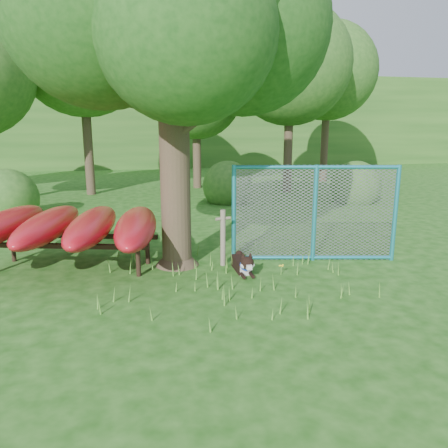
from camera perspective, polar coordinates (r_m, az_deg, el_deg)
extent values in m
plane|color=#174A0E|center=(6.99, 0.46, -10.25)|extent=(80.00, 80.00, 0.00)
cylinder|color=#3C2E20|center=(8.42, -6.48, 9.47)|extent=(0.73, 0.73, 4.52)
cone|color=#3C2E20|center=(8.78, -6.15, -3.90)|extent=(1.09, 1.09, 0.45)
sphere|color=#194A15|center=(8.96, 2.63, 24.26)|extent=(3.25, 3.25, 3.25)
sphere|color=#194A15|center=(8.62, -15.99, 25.52)|extent=(3.44, 3.44, 3.44)
sphere|color=#194A15|center=(7.40, -5.02, 23.84)|extent=(2.89, 2.89, 2.89)
cylinder|color=#3C2E20|center=(8.32, -2.82, 13.86)|extent=(1.28, 0.22, 0.96)
cylinder|color=#3C2E20|center=(8.71, -9.42, 16.04)|extent=(0.82, 0.88, 0.92)
cylinder|color=#6F6353|center=(8.61, -0.14, -1.83)|extent=(0.12, 0.12, 1.13)
cylinder|color=#6F6353|center=(8.52, -0.14, 0.71)|extent=(0.31, 0.12, 0.06)
cylinder|color=black|center=(8.22, -11.14, -4.93)|extent=(0.11, 0.11, 0.54)
cylinder|color=black|center=(9.93, -25.83, -2.92)|extent=(0.11, 0.11, 0.54)
cylinder|color=black|center=(8.92, -9.96, -3.48)|extent=(0.11, 0.11, 0.54)
cube|color=black|center=(8.59, -20.27, -2.71)|extent=(3.12, 0.94, 0.09)
cube|color=black|center=(9.26, -18.45, -1.49)|extent=(3.12, 0.94, 0.09)
ellipsoid|color=red|center=(9.43, -26.69, -0.09)|extent=(1.37, 3.30, 0.51)
ellipsoid|color=red|center=(9.03, -21.98, -0.16)|extent=(1.26, 3.29, 0.51)
ellipsoid|color=red|center=(8.70, -16.86, -0.24)|extent=(1.16, 3.28, 0.51)
ellipsoid|color=red|center=(8.44, -11.39, -0.32)|extent=(1.05, 3.27, 0.51)
cube|color=black|center=(8.46, 2.24, -5.27)|extent=(0.25, 0.66, 0.23)
cube|color=silver|center=(8.20, 2.73, -5.94)|extent=(0.21, 0.13, 0.21)
sphere|color=black|center=(7.99, 3.06, -5.10)|extent=(0.25, 0.25, 0.25)
cube|color=silver|center=(7.90, 3.27, -5.60)|extent=(0.09, 0.13, 0.09)
sphere|color=silver|center=(7.96, 2.56, -5.43)|extent=(0.11, 0.11, 0.11)
sphere|color=silver|center=(8.00, 3.62, -5.36)|extent=(0.11, 0.11, 0.11)
cone|color=black|center=(7.97, 2.54, -4.14)|extent=(0.10, 0.12, 0.12)
cone|color=black|center=(8.00, 3.46, -4.08)|extent=(0.10, 0.12, 0.12)
cylinder|color=black|center=(8.07, 2.40, -6.68)|extent=(0.07, 0.28, 0.07)
cylinder|color=black|center=(8.11, 3.57, -6.59)|extent=(0.07, 0.28, 0.07)
sphere|color=black|center=(8.78, 1.97, -3.95)|extent=(0.15, 0.15, 0.15)
torus|color=blue|center=(8.08, 2.91, -5.32)|extent=(0.24, 0.07, 0.24)
cylinder|color=teal|center=(8.85, 1.28, 1.36)|extent=(0.10, 0.10, 1.97)
cylinder|color=teal|center=(9.04, 11.74, 1.34)|extent=(0.10, 0.10, 1.97)
cylinder|color=teal|center=(9.51, 21.46, 1.28)|extent=(0.10, 0.10, 1.97)
cylinder|color=teal|center=(8.90, 12.01, 7.28)|extent=(3.22, 0.76, 0.08)
cylinder|color=teal|center=(9.26, 11.48, -4.30)|extent=(3.22, 0.76, 0.08)
plane|color=slate|center=(9.04, 11.74, 1.34)|extent=(3.21, 0.68, 3.28)
cylinder|color=#599A32|center=(8.26, 7.48, -6.01)|extent=(0.02, 0.02, 0.18)
sphere|color=yellow|center=(8.23, 7.49, -5.43)|extent=(0.03, 0.03, 0.03)
sphere|color=yellow|center=(8.26, 7.70, -5.32)|extent=(0.03, 0.03, 0.03)
sphere|color=yellow|center=(8.26, 7.27, -5.44)|extent=(0.03, 0.03, 0.03)
sphere|color=yellow|center=(8.21, 7.66, -5.48)|extent=(0.03, 0.03, 0.03)
sphere|color=yellow|center=(8.21, 7.41, -5.41)|extent=(0.03, 0.03, 0.03)
cylinder|color=#3C2E20|center=(18.35, -17.46, 11.86)|extent=(0.36, 0.36, 5.25)
sphere|color=#2A5B1D|center=(18.57, -18.12, 21.13)|extent=(5.20, 5.20, 5.20)
cylinder|color=#3C2E20|center=(19.51, -3.58, 10.37)|extent=(0.36, 0.36, 3.85)
sphere|color=#2A5B1D|center=(19.54, -3.67, 16.82)|extent=(4.00, 4.00, 4.00)
cylinder|color=#3C2E20|center=(18.43, 8.42, 11.53)|extent=(0.36, 0.36, 4.76)
sphere|color=#2A5B1D|center=(18.57, 8.71, 19.95)|extent=(4.80, 4.80, 4.80)
cylinder|color=#3C2E20|center=(22.35, 13.07, 11.72)|extent=(0.36, 0.36, 4.90)
sphere|color=#2A5B1D|center=(22.49, 13.45, 18.86)|extent=(4.60, 4.60, 4.60)
sphere|color=#2A5B1D|center=(14.50, -26.21, 0.57)|extent=(1.80, 1.80, 1.80)
sphere|color=#2A5B1D|center=(16.54, 16.66, 2.72)|extent=(1.80, 1.80, 1.80)
sphere|color=#2A5B1D|center=(15.89, 0.47, 2.86)|extent=(1.80, 1.80, 1.80)
cube|color=#2A5B1D|center=(34.31, -9.99, 13.02)|extent=(80.00, 12.00, 6.00)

